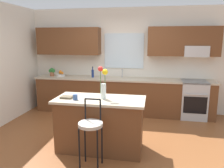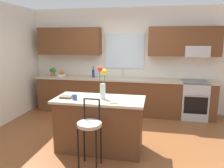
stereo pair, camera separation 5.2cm
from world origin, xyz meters
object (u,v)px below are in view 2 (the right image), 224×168
bar_stool_near (90,127)px  bottle_olive_oil (93,73)px  oven_range (194,100)px  flower_vase (103,83)px  kitchen_island (100,124)px  fruit_bowl_oranges (61,74)px  potted_plant_small (53,71)px  mug_ceramic (75,97)px  cookbook (66,97)px

bar_stool_near → bottle_olive_oil: bottle_olive_oil is taller
oven_range → flower_vase: size_ratio=1.68×
flower_vase → bottle_olive_oil: (-0.75, 2.01, -0.16)m
bottle_olive_oil → flower_vase: bearing=-69.7°
flower_vase → kitchen_island: bearing=175.8°
oven_range → fruit_bowl_oranges: 3.48m
flower_vase → bar_stool_near: bearing=-96.3°
flower_vase → fruit_bowl_oranges: (-1.65, 2.02, -0.22)m
kitchen_island → fruit_bowl_oranges: 2.61m
bottle_olive_oil → potted_plant_small: bottle_olive_oil is taller
oven_range → flower_vase: bearing=-132.0°
kitchen_island → mug_ceramic: size_ratio=16.87×
oven_range → mug_ceramic: 3.13m
mug_ceramic → bottle_olive_oil: size_ratio=0.32×
cookbook → bottle_olive_oil: 2.09m
bottle_olive_oil → kitchen_island: bearing=-71.2°
kitchen_island → bar_stool_near: (0.00, -0.57, 0.17)m
oven_range → bottle_olive_oil: 2.60m
oven_range → mug_ceramic: bearing=-136.3°
mug_ceramic → bottle_olive_oil: bearing=98.0°
oven_range → bar_stool_near: (-1.85, -2.55, 0.18)m
fruit_bowl_oranges → oven_range: bearing=-0.5°
fruit_bowl_oranges → potted_plant_small: size_ratio=1.08×
kitchen_island → potted_plant_small: size_ratio=6.85×
oven_range → bar_stool_near: bearing=-126.0°
kitchen_island → flower_vase: flower_vase is taller
cookbook → fruit_bowl_oranges: size_ratio=0.83×
kitchen_island → mug_ceramic: mug_ceramic is taller
oven_range → bar_stool_near: bar_stool_near is taller
flower_vase → cookbook: flower_vase is taller
bar_stool_near → fruit_bowl_oranges: size_ratio=4.34×
mug_ceramic → cookbook: 0.20m
mug_ceramic → flower_vase: bearing=18.7°
oven_range → mug_ceramic: mug_ceramic is taller
potted_plant_small → fruit_bowl_oranges: bearing=0.9°
mug_ceramic → cookbook: (-0.18, 0.08, -0.03)m
oven_range → kitchen_island: size_ratio=0.61×
kitchen_island → bottle_olive_oil: size_ratio=5.36×
oven_range → bottle_olive_oil: bottle_olive_oil is taller
cookbook → bottle_olive_oil: bottle_olive_oil is taller
kitchen_island → fruit_bowl_oranges: bearing=128.2°
oven_range → potted_plant_small: 3.73m
fruit_bowl_oranges → bottle_olive_oil: 0.90m
kitchen_island → bottle_olive_oil: bottle_olive_oil is taller
bar_stool_near → potted_plant_small: size_ratio=4.70×
kitchen_island → cookbook: size_ratio=7.59×
flower_vase → cookbook: size_ratio=2.73×
flower_vase → potted_plant_small: bearing=133.2°
cookbook → flower_vase: bearing=6.8°
flower_vase → potted_plant_small: (-1.89, 2.01, -0.14)m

